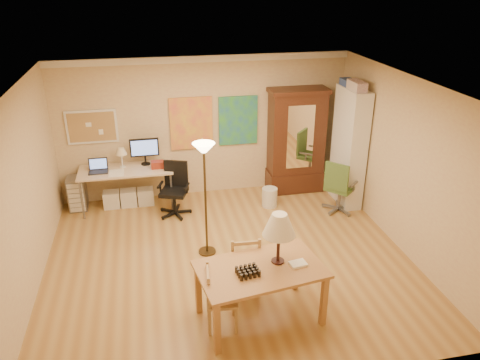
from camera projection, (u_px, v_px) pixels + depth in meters
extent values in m
plane|color=#A17039|center=(229.00, 259.00, 7.23)|extent=(5.50, 5.50, 0.00)
cube|color=white|center=(203.00, 59.00, 8.34)|extent=(5.50, 0.08, 0.12)
cube|color=tan|center=(92.00, 127.00, 8.44)|extent=(0.90, 0.04, 0.62)
cube|color=yellow|center=(191.00, 123.00, 8.79)|extent=(0.80, 0.04, 1.00)
cube|color=teal|center=(238.00, 121.00, 8.96)|extent=(0.75, 0.04, 0.95)
cube|color=#995632|center=(260.00, 269.00, 5.71)|extent=(1.65, 1.14, 0.04)
cube|color=#995632|center=(217.00, 328.00, 5.32)|extent=(0.08, 0.08, 0.72)
cube|color=#995632|center=(324.00, 301.00, 5.76)|extent=(0.08, 0.08, 0.72)
cube|color=#995632|center=(198.00, 289.00, 5.98)|extent=(0.08, 0.08, 0.72)
cube|color=#995632|center=(295.00, 267.00, 6.42)|extent=(0.08, 0.08, 0.72)
cylinder|color=black|center=(278.00, 261.00, 5.82)|extent=(0.16, 0.16, 0.02)
cylinder|color=black|center=(278.00, 248.00, 5.75)|extent=(0.04, 0.04, 0.41)
cone|color=beige|center=(279.00, 224.00, 5.61)|extent=(0.41, 0.41, 0.29)
cube|color=white|center=(298.00, 264.00, 5.76)|extent=(0.23, 0.18, 0.03)
cube|color=black|center=(248.00, 272.00, 5.56)|extent=(0.32, 0.27, 0.08)
cube|color=#A4854B|center=(244.00, 263.00, 6.40)|extent=(0.43, 0.41, 0.04)
cube|color=#A4854B|center=(254.00, 268.00, 6.66)|extent=(0.04, 0.04, 0.40)
cube|color=#A4854B|center=(230.00, 270.00, 6.61)|extent=(0.04, 0.04, 0.40)
cube|color=#A4854B|center=(259.00, 282.00, 6.36)|extent=(0.04, 0.04, 0.40)
cube|color=#A4854B|center=(233.00, 285.00, 6.31)|extent=(0.04, 0.04, 0.40)
cube|color=#A4854B|center=(259.00, 254.00, 6.17)|extent=(0.04, 0.04, 0.47)
cube|color=#A4854B|center=(233.00, 257.00, 6.12)|extent=(0.04, 0.04, 0.47)
cube|color=#A4854B|center=(246.00, 252.00, 6.13)|extent=(0.36, 0.05, 0.05)
cube|color=#A4854B|center=(222.00, 299.00, 5.73)|extent=(0.41, 0.43, 0.04)
cube|color=#A4854B|center=(236.00, 321.00, 5.68)|extent=(0.04, 0.04, 0.38)
cube|color=#A4854B|center=(234.00, 303.00, 5.98)|extent=(0.04, 0.04, 0.38)
cube|color=#A4854B|center=(210.00, 323.00, 5.65)|extent=(0.04, 0.04, 0.38)
cube|color=#A4854B|center=(209.00, 305.00, 5.95)|extent=(0.04, 0.04, 0.38)
cube|color=#A4854B|center=(209.00, 294.00, 5.47)|extent=(0.04, 0.04, 0.45)
cube|color=#A4854B|center=(208.00, 277.00, 5.78)|extent=(0.04, 0.04, 0.45)
cube|color=#A4854B|center=(208.00, 282.00, 5.60)|extent=(0.06, 0.34, 0.04)
cylinder|color=#3B2E17|center=(207.00, 251.00, 7.41)|extent=(0.27, 0.27, 0.03)
cylinder|color=#3B2E17|center=(206.00, 203.00, 7.05)|extent=(0.04, 0.04, 1.72)
cone|color=#FFE0A5|center=(204.00, 148.00, 6.69)|extent=(0.33, 0.33, 0.14)
cube|color=beige|center=(126.00, 170.00, 8.53)|extent=(1.68, 0.74, 0.03)
cylinder|color=slate|center=(82.00, 200.00, 8.26)|extent=(0.04, 0.04, 0.74)
cylinder|color=slate|center=(172.00, 192.00, 8.55)|extent=(0.04, 0.04, 0.74)
cylinder|color=slate|center=(85.00, 186.00, 8.83)|extent=(0.04, 0.04, 0.74)
cylinder|color=slate|center=(169.00, 179.00, 9.12)|extent=(0.04, 0.04, 0.74)
cube|color=black|center=(98.00, 172.00, 8.39)|extent=(0.34, 0.23, 0.02)
cube|color=black|center=(98.00, 163.00, 8.49)|extent=(0.34, 0.06, 0.22)
cube|color=black|center=(144.00, 147.00, 8.60)|extent=(0.53, 0.04, 0.34)
cone|color=beige|center=(121.00, 151.00, 8.48)|extent=(0.21, 0.21, 0.13)
cube|color=white|center=(116.00, 173.00, 8.35)|extent=(0.26, 0.34, 0.01)
cube|color=maroon|center=(158.00, 165.00, 8.56)|extent=(0.23, 0.17, 0.13)
cube|color=white|center=(112.00, 199.00, 8.77)|extent=(0.29, 0.25, 0.32)
cube|color=white|center=(129.00, 198.00, 8.82)|extent=(0.29, 0.25, 0.32)
cube|color=silver|center=(146.00, 196.00, 8.88)|extent=(0.29, 0.25, 0.32)
cylinder|color=black|center=(175.00, 203.00, 8.46)|extent=(0.06, 0.06, 0.38)
cube|color=black|center=(174.00, 192.00, 8.37)|extent=(0.57, 0.56, 0.07)
cube|color=black|center=(176.00, 173.00, 8.44)|extent=(0.42, 0.19, 0.49)
cube|color=black|center=(160.00, 185.00, 8.35)|extent=(0.13, 0.28, 0.03)
cube|color=black|center=(187.00, 186.00, 8.29)|extent=(0.13, 0.28, 0.03)
cylinder|color=slate|center=(339.00, 199.00, 8.61)|extent=(0.06, 0.06, 0.39)
cube|color=#415A28|center=(340.00, 188.00, 8.52)|extent=(0.64, 0.64, 0.07)
cube|color=#415A28|center=(337.00, 177.00, 8.24)|extent=(0.34, 0.36, 0.50)
cube|color=slate|center=(354.00, 184.00, 8.33)|extent=(0.24, 0.22, 0.03)
cube|color=slate|center=(328.00, 178.00, 8.60)|extent=(0.24, 0.22, 0.03)
cube|color=slate|center=(77.00, 193.00, 8.64)|extent=(0.32, 0.36, 0.63)
cube|color=silver|center=(76.00, 198.00, 8.47)|extent=(0.27, 0.02, 0.54)
cube|color=#33170E|center=(296.00, 143.00, 9.14)|extent=(1.05, 0.48, 2.00)
cube|color=#33170E|center=(294.00, 180.00, 9.47)|extent=(1.09, 0.51, 0.40)
cube|color=white|center=(300.00, 137.00, 8.85)|extent=(0.52, 0.01, 1.24)
cube|color=#33170E|center=(299.00, 91.00, 8.72)|extent=(1.13, 0.53, 0.08)
cube|color=white|center=(349.00, 147.00, 8.63)|extent=(0.33, 0.88, 2.20)
cube|color=#993333|center=(347.00, 179.00, 8.71)|extent=(0.20, 0.44, 0.26)
cube|color=#334C99|center=(345.00, 106.00, 8.52)|extent=(0.20, 0.31, 0.22)
cylinder|color=silver|center=(270.00, 197.00, 8.80)|extent=(0.29, 0.29, 0.36)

